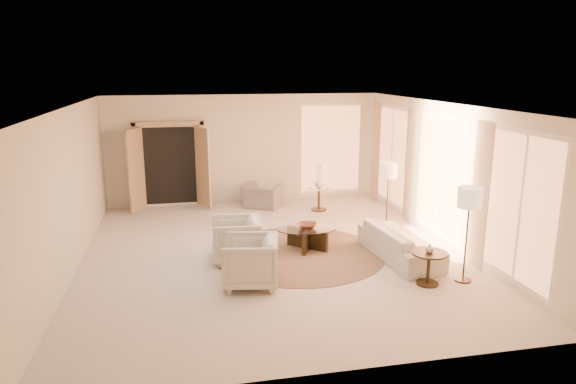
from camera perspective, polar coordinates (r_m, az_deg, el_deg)
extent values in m
cube|color=beige|center=(9.85, -1.82, -6.94)|extent=(7.00, 8.00, 0.02)
cube|color=white|center=(9.25, -1.95, 9.59)|extent=(7.00, 8.00, 0.02)
cube|color=beige|center=(13.34, -4.83, 4.75)|extent=(7.00, 0.04, 2.80)
cube|color=beige|center=(5.71, 5.04, -7.49)|extent=(7.00, 0.04, 2.80)
cube|color=beige|center=(9.52, -23.12, 0.08)|extent=(0.04, 8.00, 2.80)
cube|color=beige|center=(10.61, 17.10, 1.87)|extent=(0.04, 8.00, 2.80)
cube|color=tan|center=(13.20, -12.96, 2.94)|extent=(1.80, 0.12, 2.16)
cube|color=tan|center=(12.99, -16.50, 2.33)|extent=(0.35, 0.66, 2.00)
cube|color=tan|center=(12.95, -9.43, 2.68)|extent=(0.35, 0.66, 2.00)
cylinder|color=#412C1F|center=(9.86, 1.26, -6.81)|extent=(3.31, 3.31, 0.01)
imported|color=beige|center=(9.75, 12.31, -5.58)|extent=(0.97, 2.08, 0.59)
imported|color=beige|center=(9.43, -5.77, -5.05)|extent=(0.85, 0.90, 0.89)
imported|color=beige|center=(8.37, -4.23, -7.46)|extent=(0.95, 0.99, 0.89)
imported|color=gray|center=(12.96, -2.87, -0.05)|extent=(1.06, 0.95, 0.78)
cube|color=black|center=(10.06, 2.16, -5.27)|extent=(0.70, 0.65, 0.39)
cube|color=black|center=(10.06, 2.16, -5.27)|extent=(0.41, 0.84, 0.39)
cylinder|color=white|center=(9.99, 2.17, -4.05)|extent=(1.40, 1.40, 0.02)
cylinder|color=black|center=(8.84, 15.22, -9.76)|extent=(0.37, 0.37, 0.03)
cylinder|color=black|center=(8.74, 15.32, -8.21)|extent=(0.06, 0.06, 0.52)
cylinder|color=black|center=(8.65, 15.43, -6.55)|extent=(0.59, 0.59, 0.03)
cylinder|color=#31251E|center=(12.80, 3.42, -1.96)|extent=(0.39, 0.39, 0.03)
cylinder|color=#31251E|center=(12.73, 3.44, -0.78)|extent=(0.06, 0.06, 0.56)
cylinder|color=white|center=(12.66, 3.46, 0.48)|extent=(0.51, 0.51, 0.03)
cylinder|color=#31251E|center=(11.34, 10.82, -4.26)|extent=(0.26, 0.26, 0.03)
cylinder|color=#31251E|center=(11.17, 10.96, -1.20)|extent=(0.03, 0.03, 1.28)
cylinder|color=beige|center=(11.01, 11.12, 2.39)|extent=(0.37, 0.37, 0.31)
cylinder|color=#31251E|center=(9.14, 18.84, -9.24)|extent=(0.27, 0.27, 0.03)
cylinder|color=#31251E|center=(8.91, 19.17, -5.29)|extent=(0.03, 0.03, 1.36)
cylinder|color=beige|center=(8.70, 19.56, -0.57)|extent=(0.39, 0.39, 0.33)
imported|color=brown|center=(9.97, 2.17, -3.75)|extent=(0.45, 0.45, 0.09)
imported|color=white|center=(8.62, 15.47, -6.00)|extent=(0.19, 0.19, 0.15)
imported|color=white|center=(12.63, 3.47, 1.04)|extent=(0.27, 0.27, 0.23)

